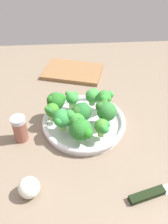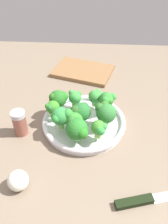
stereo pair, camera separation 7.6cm
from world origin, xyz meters
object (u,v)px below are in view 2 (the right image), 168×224
object	(u,v)px
bowl	(84,122)
broccoli_floret_3	(99,128)
broccoli_floret_2	(107,100)
broccoli_floret_6	(74,121)
broccoli_floret_0	(75,97)
broccoli_floret_5	(81,111)
garlic_bulb	(18,180)
knife	(152,199)
pepper_shaker	(20,123)
broccoli_floret_10	(59,98)
broccoli_floret_4	(105,113)
broccoli_floret_7	(52,108)
cutting_board	(83,71)
broccoli_floret_1	(77,129)
broccoli_floret_9	(61,116)
broccoli_floret_8	(96,97)

from	to	relation	value
bowl	broccoli_floret_3	bearing A→B (deg)	-57.89
broccoli_floret_2	broccoli_floret_6	bearing A→B (deg)	-135.58
broccoli_floret_0	broccoli_floret_5	xyz separation A→B (cm)	(2.48, -7.90, 0.61)
bowl	garlic_bulb	bearing A→B (deg)	-122.65
bowl	knife	xyz separation A→B (cm)	(18.49, -25.45, -0.99)
broccoli_floret_6	pepper_shaker	world-z (taller)	broccoli_floret_6
broccoli_floret_5	broccoli_floret_6	world-z (taller)	broccoli_floret_5
broccoli_floret_3	broccoli_floret_5	size ratio (longest dim) A/B	0.86
broccoli_floret_3	broccoli_floret_10	world-z (taller)	broccoli_floret_10
broccoli_floret_4	broccoli_floret_6	world-z (taller)	broccoli_floret_4
broccoli_floret_4	broccoli_floret_7	distance (cm)	16.87
broccoli_floret_2	broccoli_floret_6	distance (cm)	14.15
pepper_shaker	cutting_board	bearing A→B (deg)	65.64
broccoli_floret_0	broccoli_floret_2	bearing A→B (deg)	-10.91
broccoli_floret_3	broccoli_floret_6	bearing A→B (deg)	159.16
broccoli_floret_6	broccoli_floret_10	world-z (taller)	broccoli_floret_10
broccoli_floret_3	cutting_board	bearing A→B (deg)	100.20
broccoli_floret_4	pepper_shaker	distance (cm)	26.76
broccoli_floret_6	cutting_board	size ratio (longest dim) A/B	0.26
broccoli_floret_10	pepper_shaker	xyz separation A→B (cm)	(-11.17, -9.25, -2.96)
broccoli_floret_6	cutting_board	xyz separation A→B (cm)	(0.27, 38.39, -5.79)
broccoli_floret_0	broccoli_floret_2	world-z (taller)	broccoli_floret_2
cutting_board	broccoli_floret_5	bearing A→B (deg)	-87.29
broccoli_floret_5	bowl	bearing A→B (deg)	39.96
broccoli_floret_7	cutting_board	size ratio (longest dim) A/B	0.26
cutting_board	garlic_bulb	xyz separation A→B (cm)	(-12.69, -57.36, 1.92)
broccoli_floret_7	broccoli_floret_0	bearing A→B (deg)	45.82
bowl	cutting_board	xyz separation A→B (cm)	(-2.56, 33.55, -0.75)
broccoli_floret_0	broccoli_floret_1	world-z (taller)	broccoli_floret_1
broccoli_floret_6	broccoli_floret_9	bearing A→B (deg)	172.71
broccoli_floret_4	broccoli_floret_10	distance (cm)	16.62
broccoli_floret_1	broccoli_floret_2	xyz separation A→B (cm)	(8.72, 13.70, 0.22)
broccoli_floret_3	knife	distance (cm)	23.13
knife	cutting_board	xyz separation A→B (cm)	(-21.05, 59.00, 0.25)
broccoli_floret_4	broccoli_floret_8	bearing A→B (deg)	108.28
broccoli_floret_7	cutting_board	xyz separation A→B (cm)	(7.49, 33.27, -6.12)
broccoli_floret_5	broccoli_floret_2	bearing A→B (deg)	35.48
broccoli_floret_7	garlic_bulb	distance (cm)	24.99
broccoli_floret_8	broccoli_floret_9	bearing A→B (deg)	-129.45
broccoli_floret_0	cutting_board	xyz separation A→B (cm)	(0.85, 26.43, -5.47)
broccoli_floret_6	broccoli_floret_9	distance (cm)	3.89
broccoli_floret_8	knife	bearing A→B (deg)	-65.78
broccoli_floret_0	pepper_shaker	world-z (taller)	same
broccoli_floret_6	broccoli_floret_8	world-z (taller)	broccoli_floret_6
broccoli_floret_8	garlic_bulb	bearing A→B (deg)	-120.67
broccoli_floret_4	broccoli_floret_9	bearing A→B (deg)	-168.79
broccoli_floret_7	cutting_board	distance (cm)	34.65
broccoli_floret_0	broccoli_floret_6	bearing A→B (deg)	-87.24
broccoli_floret_4	broccoli_floret_7	bearing A→B (deg)	173.11
bowl	broccoli_floret_0	distance (cm)	9.20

